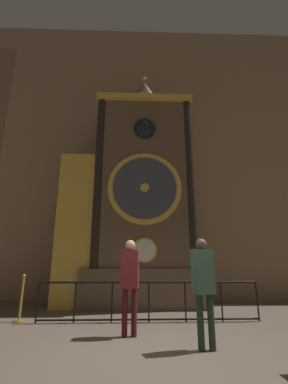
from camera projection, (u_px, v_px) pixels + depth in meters
name	position (u px, v px, depth m)	size (l,w,h in m)	color
ground_plane	(166.00, 353.00, 3.99)	(28.00, 28.00, 0.00)	brown
cathedral_back_wall	(145.00, 148.00, 11.12)	(24.00, 0.32, 12.29)	#997A5B
clock_tower	(134.00, 198.00, 9.02)	(4.84, 1.83, 8.61)	brown
railing_fence	(149.00, 299.00, 6.15)	(5.32, 0.05, 0.92)	black
visitor_near	(130.00, 276.00, 5.14)	(0.36, 0.26, 1.81)	#461518
visitor_far	(203.00, 281.00, 4.37)	(0.39, 0.31, 1.77)	#213427
stanchion_post	(21.00, 306.00, 6.15)	(0.28, 0.28, 1.08)	#B28E33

